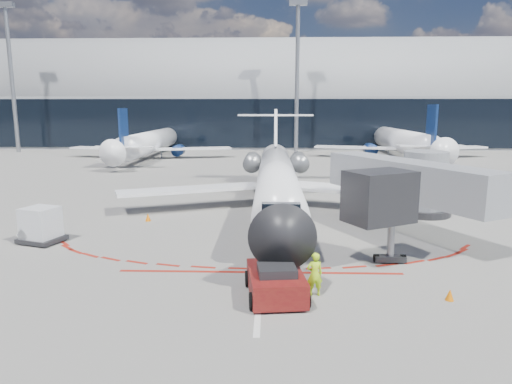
{
  "coord_description": "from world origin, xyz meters",
  "views": [
    {
      "loc": [
        0.45,
        -32.87,
        8.03
      ],
      "look_at": [
        -0.48,
        -2.95,
        2.44
      ],
      "focal_mm": 32.0,
      "sensor_mm": 36.0,
      "label": 1
    }
  ],
  "objects_px": {
    "pushback_tug": "(276,282)",
    "ramp_worker": "(315,274)",
    "regional_jet": "(277,178)",
    "uld_container": "(41,225)"
  },
  "relations": [
    {
      "from": "pushback_tug",
      "to": "uld_container",
      "type": "relative_size",
      "value": 2.09
    },
    {
      "from": "regional_jet",
      "to": "pushback_tug",
      "type": "distance_m",
      "value": 16.73
    },
    {
      "from": "pushback_tug",
      "to": "ramp_worker",
      "type": "xyz_separation_m",
      "value": [
        1.67,
        0.15,
        0.31
      ]
    },
    {
      "from": "pushback_tug",
      "to": "ramp_worker",
      "type": "height_order",
      "value": "ramp_worker"
    },
    {
      "from": "regional_jet",
      "to": "uld_container",
      "type": "distance_m",
      "value": 16.96
    },
    {
      "from": "ramp_worker",
      "to": "uld_container",
      "type": "distance_m",
      "value": 17.28
    },
    {
      "from": "ramp_worker",
      "to": "uld_container",
      "type": "xyz_separation_m",
      "value": [
        -15.64,
        7.36,
        0.1
      ]
    },
    {
      "from": "pushback_tug",
      "to": "ramp_worker",
      "type": "relative_size",
      "value": 3.02
    },
    {
      "from": "regional_jet",
      "to": "ramp_worker",
      "type": "bearing_deg",
      "value": -85.14
    },
    {
      "from": "regional_jet",
      "to": "pushback_tug",
      "type": "xyz_separation_m",
      "value": [
        -0.27,
        -16.61,
        -1.96
      ]
    }
  ]
}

